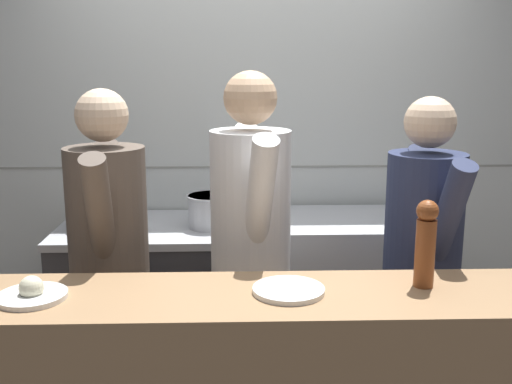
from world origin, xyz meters
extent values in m
cube|color=silver|center=(0.00, 1.38, 1.30)|extent=(8.00, 0.06, 2.60)
cube|color=gray|center=(0.00, 1.35, 1.15)|extent=(8.00, 0.00, 0.01)
cube|color=#38383D|center=(-0.56, 0.98, 0.42)|extent=(1.07, 0.70, 0.85)
cube|color=#B7BABF|center=(-0.56, 0.98, 0.87)|extent=(1.09, 0.71, 0.04)
cube|color=#B7BABF|center=(-0.56, 0.64, 0.49)|extent=(0.96, 0.03, 0.10)
cube|color=#B7BABF|center=(0.51, 0.98, 0.46)|extent=(0.96, 0.65, 0.92)
cylinder|color=#2D2D33|center=(-0.87, 0.92, 0.96)|extent=(0.27, 0.27, 0.14)
cylinder|color=#2D2D33|center=(-0.87, 0.92, 1.02)|extent=(0.28, 0.28, 0.01)
cylinder|color=#B7BABF|center=(-0.25, 0.94, 0.98)|extent=(0.25, 0.25, 0.18)
cylinder|color=#B7BABF|center=(-0.25, 0.94, 1.06)|extent=(0.26, 0.26, 0.01)
cylinder|color=white|center=(-0.79, -0.36, 1.01)|extent=(0.23, 0.23, 0.02)
sphere|color=beige|center=(-0.79, -0.36, 1.04)|extent=(0.08, 0.08, 0.08)
cylinder|color=white|center=(0.07, -0.33, 1.01)|extent=(0.25, 0.25, 0.02)
cylinder|color=brown|center=(0.55, -0.28, 1.12)|extent=(0.07, 0.07, 0.24)
sphere|color=brown|center=(0.55, -0.28, 1.27)|extent=(0.08, 0.08, 0.08)
cube|color=black|center=(-0.66, 0.24, 0.39)|extent=(0.30, 0.21, 0.78)
cylinder|color=brown|center=(-0.66, 0.24, 1.10)|extent=(0.37, 0.37, 0.65)
sphere|color=beige|center=(-0.66, 0.24, 1.56)|extent=(0.22, 0.22, 0.22)
cylinder|color=brown|center=(-0.68, 0.44, 1.18)|extent=(0.13, 0.33, 0.54)
cylinder|color=brown|center=(-0.65, 0.04, 1.18)|extent=(0.13, 0.33, 0.54)
cube|color=black|center=(-0.05, 0.31, 0.41)|extent=(0.33, 0.24, 0.81)
cylinder|color=white|center=(-0.05, 0.31, 1.15)|extent=(0.41, 0.41, 0.67)
sphere|color=#D8AD84|center=(-0.05, 0.31, 1.63)|extent=(0.23, 0.23, 0.23)
cylinder|color=white|center=(-0.08, 0.51, 1.23)|extent=(0.16, 0.35, 0.56)
cylinder|color=white|center=(-0.02, 0.10, 1.23)|extent=(0.16, 0.35, 0.56)
cube|color=black|center=(0.70, 0.22, 0.38)|extent=(0.31, 0.22, 0.77)
cylinder|color=#262D4C|center=(0.70, 0.22, 1.08)|extent=(0.38, 0.38, 0.63)
sphere|color=beige|center=(0.70, 0.22, 1.53)|extent=(0.22, 0.22, 0.22)
cylinder|color=#262D4C|center=(0.67, 0.42, 1.16)|extent=(0.14, 0.33, 0.53)
cylinder|color=#262D4C|center=(0.73, 0.03, 1.16)|extent=(0.14, 0.33, 0.53)
camera|label=1|loc=(-0.11, -2.25, 1.77)|focal=42.00mm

